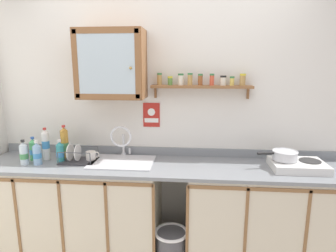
# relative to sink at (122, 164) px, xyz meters

# --- Properties ---
(back_wall) EXTENTS (3.90, 0.07, 2.46)m
(back_wall) POSITION_rel_sink_xyz_m (0.38, 0.28, 0.34)
(back_wall) COLOR silver
(back_wall) RESTS_ON ground
(lower_cabinet_run) EXTENTS (1.60, 0.59, 0.90)m
(lower_cabinet_run) POSITION_rel_sink_xyz_m (-0.46, -0.04, -0.45)
(lower_cabinet_run) COLOR black
(lower_cabinet_run) RESTS_ON ground
(lower_cabinet_run_right) EXTENTS (1.43, 0.59, 0.90)m
(lower_cabinet_run_right) POSITION_rel_sink_xyz_m (1.31, -0.04, -0.45)
(lower_cabinet_run_right) COLOR black
(lower_cabinet_run_right) RESTS_ON ground
(countertop) EXTENTS (3.26, 0.61, 0.03)m
(countertop) POSITION_rel_sink_xyz_m (0.38, -0.04, 0.01)
(countertop) COLOR gray
(countertop) RESTS_ON lower_cabinet_run
(backsplash) EXTENTS (3.26, 0.02, 0.08)m
(backsplash) POSITION_rel_sink_xyz_m (0.38, 0.24, 0.06)
(backsplash) COLOR gray
(backsplash) RESTS_ON countertop
(sink) EXTENTS (0.57, 0.45, 0.46)m
(sink) POSITION_rel_sink_xyz_m (0.00, 0.00, 0.00)
(sink) COLOR silver
(sink) RESTS_ON countertop
(hot_plate_stove) EXTENTS (0.44, 0.33, 0.07)m
(hot_plate_stove) POSITION_rel_sink_xyz_m (1.54, -0.05, 0.06)
(hot_plate_stove) COLOR silver
(hot_plate_stove) RESTS_ON countertop
(saucepan) EXTENTS (0.35, 0.21, 0.08)m
(saucepan) POSITION_rel_sink_xyz_m (1.43, -0.02, 0.14)
(saucepan) COLOR silver
(saucepan) RESTS_ON hot_plate_stove
(bottle_detergent_teal_0) EXTENTS (0.07, 0.07, 0.21)m
(bottle_detergent_teal_0) POSITION_rel_sink_xyz_m (-0.56, -0.05, 0.12)
(bottle_detergent_teal_0) COLOR teal
(bottle_detergent_teal_0) RESTS_ON countertop
(bottle_soda_green_1) EXTENTS (0.07, 0.07, 0.22)m
(bottle_soda_green_1) POSITION_rel_sink_xyz_m (-0.84, -0.01, 0.12)
(bottle_soda_green_1) COLOR #4CB266
(bottle_soda_green_1) RESTS_ON countertop
(bottle_juice_amber_2) EXTENTS (0.07, 0.07, 0.32)m
(bottle_juice_amber_2) POSITION_rel_sink_xyz_m (-0.56, 0.06, 0.17)
(bottle_juice_amber_2) COLOR gold
(bottle_juice_amber_2) RESTS_ON countertop
(bottle_opaque_white_3) EXTENTS (0.07, 0.07, 0.30)m
(bottle_opaque_white_3) POSITION_rel_sink_xyz_m (-0.72, 0.01, 0.17)
(bottle_opaque_white_3) COLOR white
(bottle_opaque_white_3) RESTS_ON countertop
(bottle_water_blue_4) EXTENTS (0.08, 0.08, 0.22)m
(bottle_water_blue_4) POSITION_rel_sink_xyz_m (-0.73, -0.13, 0.12)
(bottle_water_blue_4) COLOR #8CB7E0
(bottle_water_blue_4) RESTS_ON countertop
(bottle_water_clear_5) EXTENTS (0.07, 0.07, 0.23)m
(bottle_water_clear_5) POSITION_rel_sink_xyz_m (-0.85, -0.14, 0.12)
(bottle_water_clear_5) COLOR silver
(bottle_water_clear_5) RESTS_ON countertop
(dish_rack) EXTENTS (0.32, 0.23, 0.17)m
(dish_rack) POSITION_rel_sink_xyz_m (-0.41, -0.02, 0.06)
(dish_rack) COLOR #333338
(dish_rack) RESTS_ON countertop
(mug) EXTENTS (0.11, 0.10, 0.09)m
(mug) POSITION_rel_sink_xyz_m (-0.29, 0.01, 0.07)
(mug) COLOR white
(mug) RESTS_ON countertop
(wall_cabinet) EXTENTS (0.60, 0.33, 0.61)m
(wall_cabinet) POSITION_rel_sink_xyz_m (-0.09, 0.10, 0.90)
(wall_cabinet) COLOR brown
(spice_shelf) EXTENTS (0.91, 0.14, 0.23)m
(spice_shelf) POSITION_rel_sink_xyz_m (0.71, 0.18, 0.72)
(spice_shelf) COLOR brown
(warning_sign) EXTENTS (0.16, 0.01, 0.23)m
(warning_sign) POSITION_rel_sink_xyz_m (0.24, 0.25, 0.42)
(warning_sign) COLOR #B2261E
(trash_bin) EXTENTS (0.30, 0.30, 0.40)m
(trash_bin) POSITION_rel_sink_xyz_m (0.47, -0.23, -0.70)
(trash_bin) COLOR #4C4C51
(trash_bin) RESTS_ON ground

